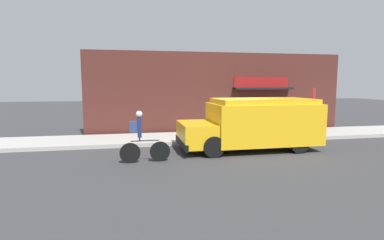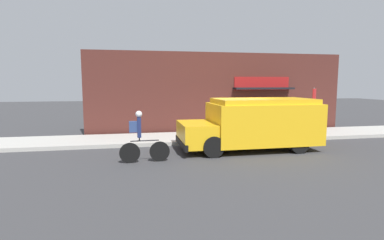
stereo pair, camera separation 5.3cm
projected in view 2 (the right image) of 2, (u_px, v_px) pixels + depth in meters
The scene contains 7 objects.
ground_plane at pixel (238, 143), 13.10m from camera, with size 70.00×70.00×0.00m, color #38383A.
sidewalk at pixel (229, 136), 14.36m from camera, with size 28.00×2.60×0.16m.
storefront at pixel (221, 93), 15.66m from camera, with size 13.68×0.76×4.20m.
school_bus at pixel (254, 123), 11.79m from camera, with size 5.39×2.75×2.01m.
cyclist at pixel (141, 138), 9.81m from camera, with size 1.66×0.22×1.72m.
stop_sign_post at pixel (314, 103), 14.10m from camera, with size 0.45×0.45×2.25m.
trash_bin at pixel (257, 122), 15.51m from camera, with size 0.62×0.62×0.92m.
Camera 2 is at (-4.43, -12.26, 2.59)m, focal length 28.00 mm.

